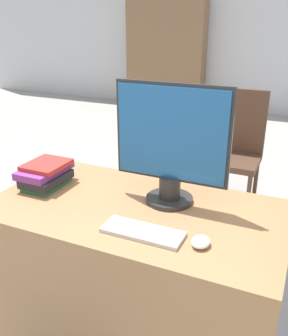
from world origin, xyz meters
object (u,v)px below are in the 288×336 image
monitor (171,145)px  keyboard (143,232)px  mouse (201,242)px  far_chair (236,145)px  book_stack (46,174)px

monitor → keyboard: monitor is taller
mouse → far_chair: size_ratio=0.09×
keyboard → book_stack: size_ratio=1.18×
monitor → mouse: 0.45m
mouse → book_stack: (-0.85, 0.20, 0.04)m
mouse → book_stack: book_stack is taller
monitor → book_stack: (-0.62, -0.09, -0.21)m
book_stack → far_chair: far_chair is taller
keyboard → book_stack: bearing=161.3°
mouse → far_chair: 1.99m
monitor → mouse: (0.23, -0.29, -0.25)m
keyboard → far_chair: far_chair is taller
far_chair → book_stack: bearing=-135.2°
mouse → monitor: bearing=128.6°
monitor → book_stack: 0.66m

